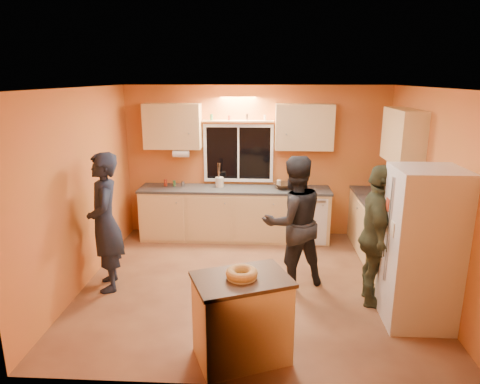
# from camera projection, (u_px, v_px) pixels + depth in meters

# --- Properties ---
(ground) EXTENTS (4.50, 4.50, 0.00)m
(ground) POSITION_uv_depth(u_px,v_px,m) (252.00, 284.00, 5.83)
(ground) COLOR brown
(ground) RESTS_ON ground
(room_shell) EXTENTS (4.54, 4.04, 2.61)m
(room_shell) POSITION_uv_depth(u_px,v_px,m) (263.00, 161.00, 5.80)
(room_shell) COLOR #CE6235
(room_shell) RESTS_ON ground
(back_counter) EXTENTS (4.23, 0.62, 0.90)m
(back_counter) POSITION_uv_depth(u_px,v_px,m) (256.00, 214.00, 7.35)
(back_counter) COLOR #D3B76E
(back_counter) RESTS_ON ground
(right_counter) EXTENTS (0.62, 1.84, 0.90)m
(right_counter) POSITION_uv_depth(u_px,v_px,m) (390.00, 242.00, 6.09)
(right_counter) COLOR #D3B76E
(right_counter) RESTS_ON ground
(refrigerator) EXTENTS (0.72, 0.70, 1.80)m
(refrigerator) POSITION_uv_depth(u_px,v_px,m) (421.00, 248.00, 4.73)
(refrigerator) COLOR silver
(refrigerator) RESTS_ON ground
(island) EXTENTS (1.07, 0.91, 0.88)m
(island) POSITION_uv_depth(u_px,v_px,m) (242.00, 318.00, 4.19)
(island) COLOR #D3B76E
(island) RESTS_ON ground
(bundt_pastry) EXTENTS (0.31, 0.31, 0.09)m
(bundt_pastry) POSITION_uv_depth(u_px,v_px,m) (242.00, 273.00, 4.07)
(bundt_pastry) COLOR tan
(bundt_pastry) RESTS_ON island
(person_left) EXTENTS (0.63, 0.77, 1.82)m
(person_left) POSITION_uv_depth(u_px,v_px,m) (105.00, 222.00, 5.51)
(person_left) COLOR black
(person_left) RESTS_ON ground
(person_center) EXTENTS (1.05, 0.95, 1.77)m
(person_center) POSITION_uv_depth(u_px,v_px,m) (293.00, 222.00, 5.62)
(person_center) COLOR black
(person_center) RESTS_ON ground
(person_right) EXTENTS (0.56, 1.07, 1.75)m
(person_right) POSITION_uv_depth(u_px,v_px,m) (376.00, 236.00, 5.13)
(person_right) COLOR #2F3522
(person_right) RESTS_ON ground
(mixing_bowl) EXTENTS (0.48, 0.48, 0.09)m
(mixing_bowl) POSITION_uv_depth(u_px,v_px,m) (285.00, 186.00, 7.23)
(mixing_bowl) COLOR black
(mixing_bowl) RESTS_ON back_counter
(utensil_crock) EXTENTS (0.14, 0.14, 0.17)m
(utensil_crock) POSITION_uv_depth(u_px,v_px,m) (220.00, 182.00, 7.31)
(utensil_crock) COLOR beige
(utensil_crock) RESTS_ON back_counter
(potted_plant) EXTENTS (0.30, 0.27, 0.30)m
(potted_plant) POSITION_uv_depth(u_px,v_px,m) (403.00, 211.00, 5.52)
(potted_plant) COLOR gray
(potted_plant) RESTS_ON right_counter
(red_box) EXTENTS (0.18, 0.15, 0.07)m
(red_box) POSITION_uv_depth(u_px,v_px,m) (387.00, 209.00, 5.99)
(red_box) COLOR #9C2E18
(red_box) RESTS_ON right_counter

